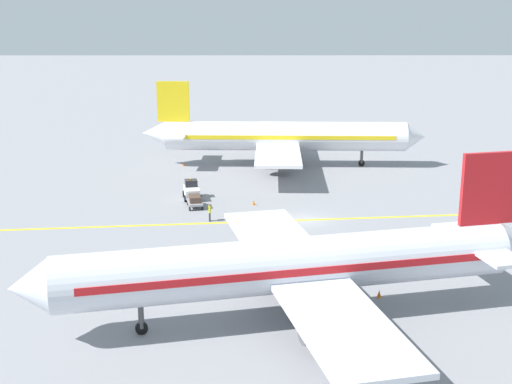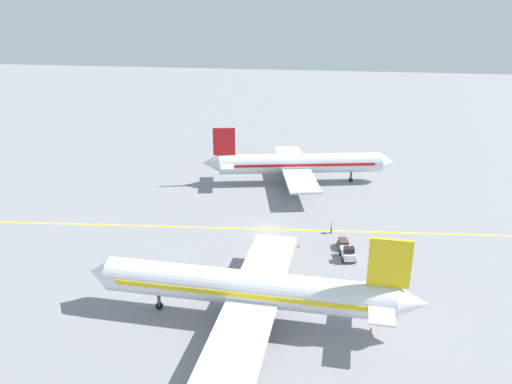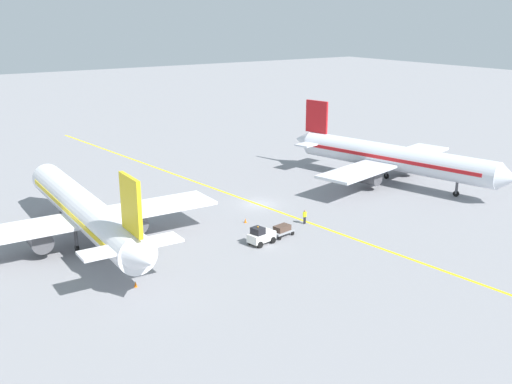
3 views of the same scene
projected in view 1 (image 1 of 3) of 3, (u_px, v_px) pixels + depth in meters
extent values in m
plane|color=gray|center=(306.00, 220.00, 68.14)|extent=(400.00, 400.00, 0.00)
cube|color=yellow|center=(306.00, 220.00, 68.14)|extent=(13.22, 119.36, 0.01)
cylinder|color=white|center=(286.00, 136.00, 89.12)|extent=(4.39, 30.08, 3.60)
cone|color=white|center=(416.00, 137.00, 88.75)|extent=(3.48, 2.49, 3.42)
cone|color=white|center=(154.00, 133.00, 89.41)|extent=(3.14, 3.08, 3.06)
cube|color=yellow|center=(286.00, 135.00, 89.08)|extent=(4.35, 27.09, 0.50)
cube|color=white|center=(278.00, 142.00, 89.33)|extent=(28.13, 5.94, 0.36)
cylinder|color=#4C4C51|center=(277.00, 144.00, 94.48)|extent=(2.28, 3.26, 2.20)
cylinder|color=#4C4C51|center=(278.00, 160.00, 84.84)|extent=(2.28, 3.26, 2.20)
cube|color=yellow|center=(173.00, 102.00, 88.30)|extent=(0.47, 4.01, 5.00)
cube|color=white|center=(178.00, 133.00, 89.32)|extent=(9.06, 2.64, 0.24)
cylinder|color=#4C4C51|center=(362.00, 155.00, 89.53)|extent=(0.36, 0.36, 2.00)
cylinder|color=black|center=(361.00, 163.00, 89.80)|extent=(0.30, 0.81, 0.80)
cylinder|color=#4C4C51|center=(270.00, 152.00, 91.34)|extent=(0.36, 0.36, 2.00)
cylinder|color=black|center=(270.00, 160.00, 91.60)|extent=(0.30, 0.81, 0.80)
cylinder|color=#4C4C51|center=(270.00, 158.00, 88.25)|extent=(0.36, 0.36, 2.00)
cylinder|color=black|center=(269.00, 165.00, 88.52)|extent=(0.30, 0.81, 0.80)
cylinder|color=silver|center=(288.00, 265.00, 46.21)|extent=(10.26, 30.04, 3.60)
cone|color=silver|center=(28.00, 288.00, 42.65)|extent=(3.87, 3.11, 3.42)
cube|color=red|center=(288.00, 263.00, 46.17)|extent=(9.62, 27.13, 0.50)
cube|color=silver|center=(303.00, 274.00, 46.62)|extent=(28.45, 11.37, 0.36)
cylinder|color=#4C4C51|center=(327.00, 325.00, 42.25)|extent=(2.86, 3.61, 2.20)
cylinder|color=#4C4C51|center=(283.00, 265.00, 51.64)|extent=(2.86, 3.61, 2.20)
cube|color=red|center=(488.00, 189.00, 48.15)|extent=(1.25, 3.98, 5.00)
cube|color=silver|center=(477.00, 244.00, 49.07)|extent=(9.31, 4.36, 0.24)
cylinder|color=#4C4C51|center=(141.00, 314.00, 44.73)|extent=(0.36, 0.36, 2.00)
cylinder|color=black|center=(142.00, 328.00, 45.00)|extent=(0.45, 0.84, 0.80)
cylinder|color=#4C4C51|center=(325.00, 306.00, 45.78)|extent=(0.36, 0.36, 2.00)
cylinder|color=black|center=(324.00, 321.00, 46.04)|extent=(0.45, 0.84, 0.80)
cylinder|color=#4C4C51|center=(310.00, 287.00, 48.78)|extent=(0.36, 0.36, 2.00)
cylinder|color=black|center=(310.00, 301.00, 49.05)|extent=(0.45, 0.84, 0.80)
cube|color=white|center=(192.00, 192.00, 75.05)|extent=(3.22, 2.02, 0.90)
cube|color=black|center=(191.00, 183.00, 75.36)|extent=(1.31, 1.45, 0.70)
sphere|color=orange|center=(191.00, 179.00, 75.25)|extent=(0.16, 0.16, 0.16)
cylinder|color=black|center=(184.00, 194.00, 75.96)|extent=(0.73, 0.37, 0.70)
cylinder|color=black|center=(198.00, 193.00, 76.23)|extent=(0.73, 0.37, 0.70)
cylinder|color=black|center=(186.00, 199.00, 74.11)|extent=(0.73, 0.37, 0.70)
cylinder|color=black|center=(200.00, 198.00, 74.38)|extent=(0.73, 0.37, 0.70)
cube|color=gray|center=(195.00, 202.00, 72.09)|extent=(2.81, 1.85, 0.20)
cube|color=#4C382D|center=(195.00, 199.00, 71.98)|extent=(1.99, 1.43, 0.60)
cylinder|color=black|center=(188.00, 203.00, 73.04)|extent=(0.46, 0.22, 0.44)
cylinder|color=black|center=(200.00, 202.00, 73.27)|extent=(0.46, 0.22, 0.44)
cylinder|color=black|center=(190.00, 209.00, 71.07)|extent=(0.46, 0.22, 0.44)
cylinder|color=black|center=(202.00, 208.00, 71.30)|extent=(0.46, 0.22, 0.44)
cylinder|color=#23232D|center=(210.00, 217.00, 67.61)|extent=(0.16, 0.16, 0.85)
cylinder|color=#23232D|center=(210.00, 217.00, 67.80)|extent=(0.16, 0.16, 0.85)
cube|color=#CCD819|center=(210.00, 210.00, 67.51)|extent=(0.38, 0.25, 0.60)
cylinder|color=#CCD819|center=(210.00, 210.00, 67.28)|extent=(0.10, 0.10, 0.55)
cylinder|color=#CCD819|center=(210.00, 209.00, 67.74)|extent=(0.10, 0.10, 0.55)
sphere|color=#9E7051|center=(210.00, 205.00, 67.40)|extent=(0.22, 0.22, 0.22)
cone|color=orange|center=(254.00, 202.00, 73.06)|extent=(0.32, 0.32, 0.55)
cone|color=orange|center=(183.00, 164.00, 89.97)|extent=(0.32, 0.32, 0.55)
cone|color=orange|center=(379.00, 294.00, 50.53)|extent=(0.32, 0.32, 0.55)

